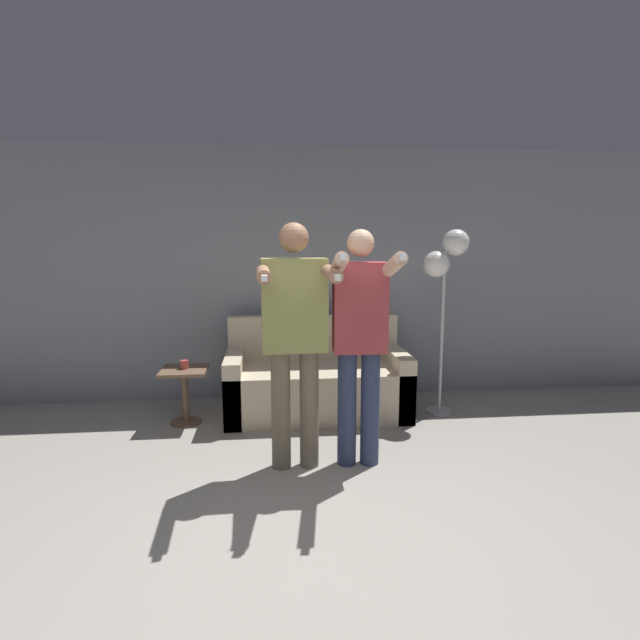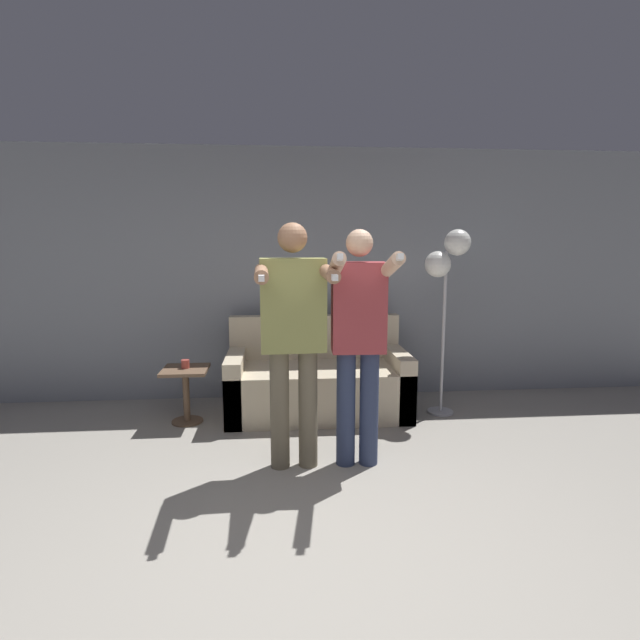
# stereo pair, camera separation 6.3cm
# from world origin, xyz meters

# --- Properties ---
(ground_plane) EXTENTS (16.00, 16.00, 0.00)m
(ground_plane) POSITION_xyz_m (0.00, 0.00, 0.00)
(ground_plane) COLOR gray
(wall_back) EXTENTS (10.00, 0.05, 2.60)m
(wall_back) POSITION_xyz_m (0.00, 2.92, 1.30)
(wall_back) COLOR gray
(wall_back) RESTS_ON ground_plane
(couch) EXTENTS (1.72, 0.87, 0.91)m
(couch) POSITION_xyz_m (0.29, 2.36, 0.30)
(couch) COLOR beige
(couch) RESTS_ON ground_plane
(person_left) EXTENTS (0.54, 0.68, 1.79)m
(person_left) POSITION_xyz_m (0.02, 1.17, 1.04)
(person_left) COLOR #6B604C
(person_left) RESTS_ON ground_plane
(person_right) EXTENTS (0.47, 0.67, 1.74)m
(person_right) POSITION_xyz_m (0.49, 1.16, 1.00)
(person_right) COLOR #2D3856
(person_right) RESTS_ON ground_plane
(cat) EXTENTS (0.47, 0.13, 0.17)m
(cat) POSITION_xyz_m (0.78, 2.68, 0.98)
(cat) COLOR #3D3833
(cat) RESTS_ON couch
(floor_lamp) EXTENTS (0.42, 0.25, 1.77)m
(floor_lamp) POSITION_xyz_m (1.49, 2.22, 1.45)
(floor_lamp) COLOR #B2B2B7
(floor_lamp) RESTS_ON ground_plane
(side_table) EXTENTS (0.41, 0.41, 0.51)m
(side_table) POSITION_xyz_m (-0.94, 2.18, 0.36)
(side_table) COLOR brown
(side_table) RESTS_ON ground_plane
(cup) EXTENTS (0.07, 0.07, 0.08)m
(cup) POSITION_xyz_m (-0.94, 2.19, 0.55)
(cup) COLOR #B7473D
(cup) RESTS_ON side_table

